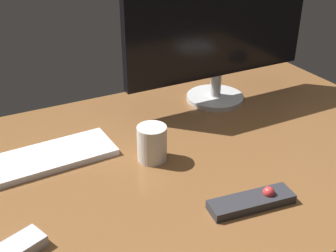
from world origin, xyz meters
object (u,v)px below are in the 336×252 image
at_px(keyboard, 43,159).
at_px(media_remote, 253,201).
at_px(monitor, 219,35).
at_px(coffee_mug, 152,143).

height_order(keyboard, media_remote, media_remote).
relative_size(monitor, keyboard, 1.73).
xyz_separation_m(monitor, coffee_mug, (-0.32, -0.22, -0.16)).
height_order(media_remote, coffee_mug, coffee_mug).
height_order(monitor, coffee_mug, monitor).
bearing_deg(coffee_mug, keyboard, 154.97).
bearing_deg(media_remote, keyboard, 140.56).
distance_m(monitor, media_remote, 0.56).
distance_m(keyboard, media_remote, 0.51).
bearing_deg(coffee_mug, media_remote, -66.90).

